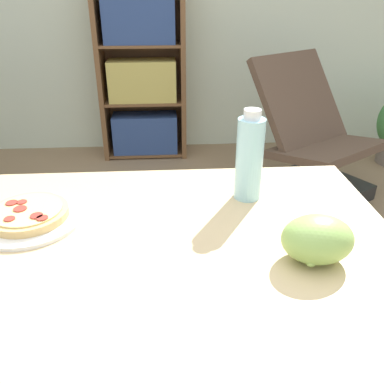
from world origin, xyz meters
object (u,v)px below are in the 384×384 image
pizza_on_plate (29,216)px  grape_bunch (317,239)px  lounge_chair_far (313,154)px  drink_bottle (249,158)px  bookshelf (142,78)px

pizza_on_plate → grape_bunch: grape_bunch is taller
grape_bunch → lounge_chair_far: 1.92m
drink_bottle → bookshelf: bearing=100.0°
pizza_on_plate → bookshelf: bookshelf is taller
grape_bunch → bookshelf: size_ratio=0.12×
bookshelf → grape_bunch: bearing=-79.1°
pizza_on_plate → grape_bunch: 0.69m
lounge_chair_far → bookshelf: (-1.13, 0.79, 0.34)m
grape_bunch → pizza_on_plate: bearing=163.2°
pizza_on_plate → grape_bunch: size_ratio=1.73×
pizza_on_plate → bookshelf: (0.17, 2.32, -0.16)m
lounge_chair_far → bookshelf: bearing=112.7°
pizza_on_plate → drink_bottle: size_ratio=1.07×
pizza_on_plate → bookshelf: size_ratio=0.20×
drink_bottle → pizza_on_plate: bearing=-170.9°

